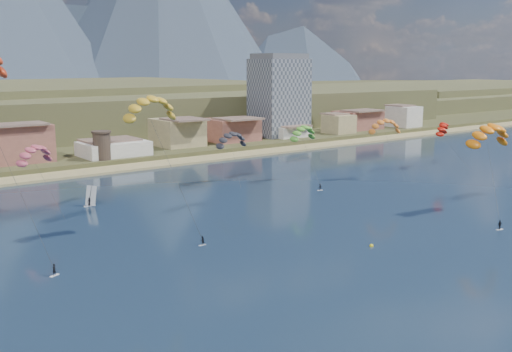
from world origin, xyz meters
The scene contains 14 objects.
ground centered at (0.00, 0.00, 0.00)m, with size 2400.00×2400.00×0.00m, color black.
beach centered at (0.00, 106.00, 0.25)m, with size 2200.00×12.00×0.90m.
foothills centered at (22.39, 232.47, 9.08)m, with size 940.00×210.00×18.00m.
apartment_tower centered at (85.00, 128.00, 17.82)m, with size 20.00×16.00×32.00m.
watchtower centered at (5.00, 114.00, 6.37)m, with size 5.82×5.82×8.60m.
kitesurfer_yellow centered at (-17.02, 39.58, 23.26)m, with size 10.60×12.93×26.28m.
kitesurfer_orange centered at (45.34, 13.59, 16.70)m, with size 16.55×12.88×21.49m.
kitesurfer_green centered at (37.24, 60.60, 13.15)m, with size 9.95×14.30×17.36m.
distant_kite_pink centered at (-28.70, 67.52, 12.97)m, with size 9.41×7.76×16.18m.
distant_kite_dark centered at (21.16, 69.82, 11.85)m, with size 9.59×6.19×15.28m.
distant_kite_orange centered at (56.23, 49.70, 14.69)m, with size 9.82×7.36×17.79m.
distant_kite_red centered at (83.03, 51.14, 12.09)m, with size 9.13×7.48×15.31m.
windsurfer centered at (-17.59, 67.89, 1.39)m, with size 2.53×2.76×4.37m.
buoy centered at (8.77, 11.51, 0.12)m, with size 0.69×0.69×0.69m.
Camera 1 is at (-64.69, -52.44, 30.32)m, focal length 41.53 mm.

